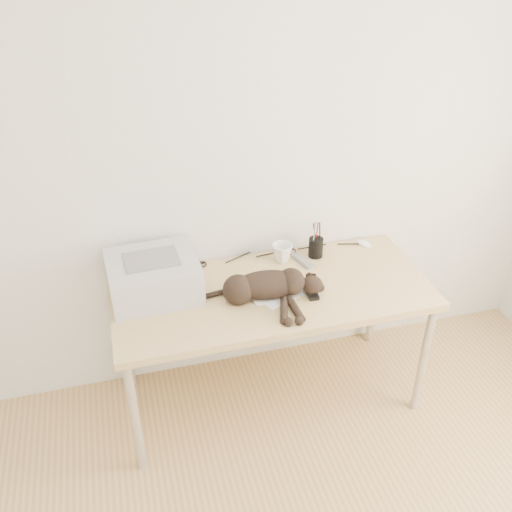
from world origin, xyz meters
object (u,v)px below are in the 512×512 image
object	(u,v)px
mug	(282,253)
pen_cup	(316,247)
cat	(263,287)
mouse	(364,242)
desk	(267,301)
printer	(153,276)

from	to	relation	value
mug	pen_cup	world-z (taller)	pen_cup
cat	pen_cup	size ratio (longest dim) A/B	3.29
mug	mouse	distance (m)	0.50
desk	pen_cup	bearing A→B (deg)	25.44
pen_cup	printer	bearing A→B (deg)	-172.68
cat	mug	bearing A→B (deg)	62.81
printer	desk	bearing A→B (deg)	-3.81
cat	mug	distance (m)	0.36
printer	mouse	bearing A→B (deg)	7.40
mug	pen_cup	xyz separation A→B (m)	(0.19, -0.00, 0.01)
desk	pen_cup	world-z (taller)	pen_cup
pen_cup	mouse	world-z (taller)	pen_cup
cat	pen_cup	world-z (taller)	pen_cup
desk	cat	world-z (taller)	cat
desk	mug	xyz separation A→B (m)	(0.13, 0.15, 0.18)
cat	printer	bearing A→B (deg)	165.46
printer	mug	xyz separation A→B (m)	(0.70, 0.11, -0.05)
printer	pen_cup	size ratio (longest dim) A/B	2.22
cat	pen_cup	distance (m)	0.49
printer	pen_cup	bearing A→B (deg)	7.32
printer	pen_cup	distance (m)	0.90
pen_cup	mouse	size ratio (longest dim) A/B	2.08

